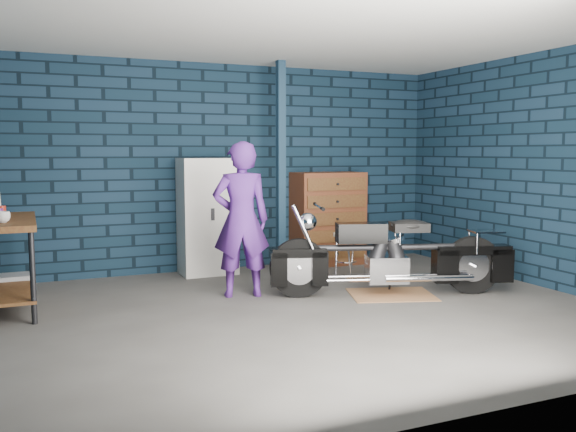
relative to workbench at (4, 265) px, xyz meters
The scene contains 13 objects.
ground 2.99m from the workbench, 24.80° to the right, with size 6.00×6.00×0.00m, color #504D4A.
room_walls 3.12m from the workbench, 14.34° to the right, with size 6.02×5.01×2.71m.
support_post 3.43m from the workbench, 12.42° to the left, with size 0.10×0.10×2.70m, color #13293C.
workbench is the anchor object (origin of this frame).
drip_mat 3.99m from the workbench, 13.75° to the right, with size 0.89×0.67×0.01m, color #986942.
motorcycle 3.97m from the workbench, 13.75° to the right, with size 2.27×0.61×1.00m, color black, non-canonical shape.
person 2.39m from the workbench, ahead, with size 0.61×0.40×1.67m, color #4D207B.
storage_bin 0.60m from the workbench, 87.71° to the left, with size 0.42×0.30×0.26m, color gray.
locker 2.55m from the workbench, 23.02° to the left, with size 0.69×0.49×1.48m, color silver.
tool_chest 4.18m from the workbench, 13.73° to the left, with size 0.96×0.53×1.28m, color brown.
shop_stool 3.79m from the workbench, ahead, with size 0.32×0.32×0.57m, color #C5B795, non-canonical shape.
cup_a 0.62m from the workbench, 86.90° to the right, with size 0.13×0.13×0.10m, color #C5B795.
mug_red 0.54m from the workbench, 92.36° to the left, with size 0.08×0.08×0.11m, color #A72416.
Camera 1 is at (-2.44, -5.26, 1.56)m, focal length 38.00 mm.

